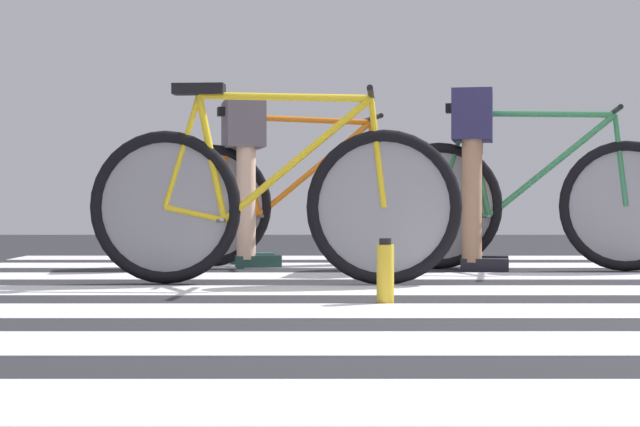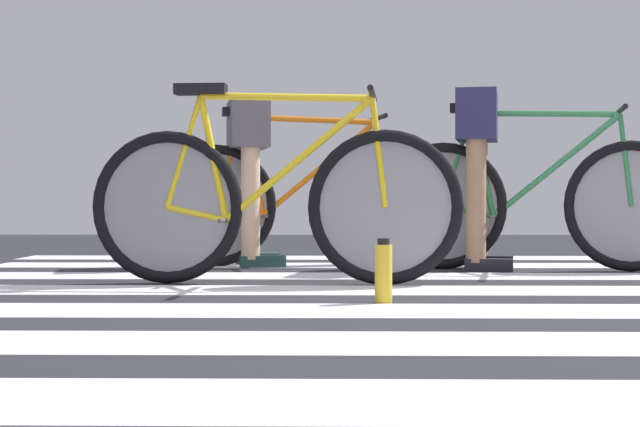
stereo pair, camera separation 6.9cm
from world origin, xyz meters
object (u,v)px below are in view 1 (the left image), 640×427
Objects in this scene: cyclist_2_of_3 at (476,154)px; bicycle_3_of_3 at (299,201)px; bicycle_2_of_3 at (533,201)px; bicycle_1_of_3 at (276,201)px; cyclist_3_of_3 at (247,159)px; water_bottle at (388,272)px.

bicycle_3_of_3 is at bearing 173.46° from cyclist_2_of_3.
bicycle_2_of_3 is 1.71× the size of cyclist_2_of_3.
cyclist_2_of_3 is (1.08, 0.96, 0.26)m from bicycle_1_of_3.
cyclist_3_of_3 reaches higher than bicycle_3_of_3.
bicycle_2_of_3 is 0.41m from cyclist_2_of_3.
cyclist_2_of_3 reaches higher than bicycle_1_of_3.
bicycle_1_of_3 is 1.01× the size of bicycle_3_of_3.
cyclist_3_of_3 is (-0.30, -0.06, 0.25)m from bicycle_3_of_3.
bicycle_1_of_3 is at bearing 119.94° from water_bottle.
bicycle_1_of_3 and bicycle_2_of_3 have the same top height.
cyclist_3_of_3 is (-1.62, 0.31, 0.25)m from bicycle_2_of_3.
bicycle_3_of_3 is (0.08, 1.27, 0.00)m from bicycle_1_of_3.
bicycle_1_of_3 is 1.66m from bicycle_2_of_3.
bicycle_3_of_3 is 6.91× the size of water_bottle.
cyclist_2_of_3 is 1.95m from water_bottle.
bicycle_3_of_3 is (-1.01, 0.31, -0.26)m from cyclist_2_of_3.
cyclist_3_of_3 is 3.93× the size of water_bottle.
cyclist_2_of_3 is 1.33m from cyclist_3_of_3.
bicycle_3_of_3 is 0.40m from cyclist_3_of_3.
bicycle_2_of_3 is 1.96m from water_bottle.
bicycle_1_of_3 is 1.01× the size of bicycle_2_of_3.
bicycle_1_of_3 and bicycle_3_of_3 have the same top height.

